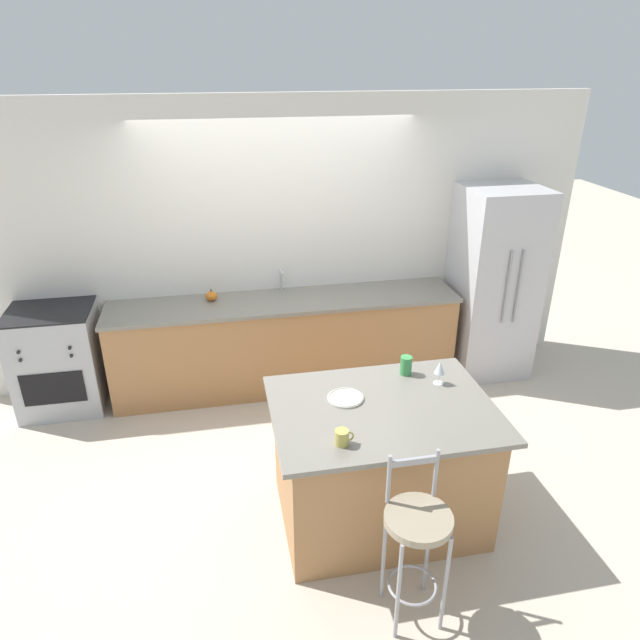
% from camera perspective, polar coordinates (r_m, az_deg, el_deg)
% --- Properties ---
extents(ground_plane, '(18.00, 18.00, 0.00)m').
position_cam_1_polar(ground_plane, '(5.47, -2.80, -8.18)').
color(ground_plane, beige).
extents(wall_back, '(6.00, 0.07, 2.70)m').
position_cam_1_polar(wall_back, '(5.51, -4.16, 7.62)').
color(wall_back, silver).
rests_on(wall_back, ground_plane).
extents(back_counter, '(3.29, 0.67, 0.91)m').
position_cam_1_polar(back_counter, '(5.56, -3.46, -2.18)').
color(back_counter, '#A87547').
rests_on(back_counter, ground_plane).
extents(sink_faucet, '(0.02, 0.13, 0.22)m').
position_cam_1_polar(sink_faucet, '(5.50, -3.90, 4.22)').
color(sink_faucet, '#ADAFB5').
rests_on(sink_faucet, back_counter).
extents(kitchen_island, '(1.46, 1.06, 0.92)m').
position_cam_1_polar(kitchen_island, '(4.03, 6.03, -14.04)').
color(kitchen_island, '#A87547').
rests_on(kitchen_island, ground_plane).
extents(refrigerator, '(0.73, 0.75, 1.89)m').
position_cam_1_polar(refrigerator, '(5.90, 16.89, 3.61)').
color(refrigerator, '#BCBCC1').
rests_on(refrigerator, ground_plane).
extents(oven_range, '(0.72, 0.63, 0.97)m').
position_cam_1_polar(oven_range, '(5.69, -24.70, -3.60)').
color(oven_range, '#ADAFB5').
rests_on(oven_range, ground_plane).
extents(bar_stool_near, '(0.38, 0.38, 1.06)m').
position_cam_1_polar(bar_stool_near, '(3.39, 9.62, -20.43)').
color(bar_stool_near, '#99999E').
rests_on(bar_stool_near, ground_plane).
extents(dinner_plate, '(0.24, 0.24, 0.02)m').
position_cam_1_polar(dinner_plate, '(3.82, 2.57, -7.77)').
color(dinner_plate, beige).
rests_on(dinner_plate, kitchen_island).
extents(wine_glass, '(0.07, 0.07, 0.17)m').
position_cam_1_polar(wine_glass, '(4.01, 11.89, -4.71)').
color(wine_glass, white).
rests_on(wine_glass, kitchen_island).
extents(coffee_mug, '(0.12, 0.08, 0.10)m').
position_cam_1_polar(coffee_mug, '(3.40, 2.24, -11.65)').
color(coffee_mug, '#C1B251').
rests_on(coffee_mug, kitchen_island).
extents(tumbler_cup, '(0.08, 0.08, 0.14)m').
position_cam_1_polar(tumbler_cup, '(4.11, 8.60, -4.51)').
color(tumbler_cup, '#3D934C').
rests_on(tumbler_cup, kitchen_island).
extents(pumpkin_decoration, '(0.11, 0.11, 0.11)m').
position_cam_1_polar(pumpkin_decoration, '(5.40, -10.81, 2.37)').
color(pumpkin_decoration, orange).
rests_on(pumpkin_decoration, back_counter).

